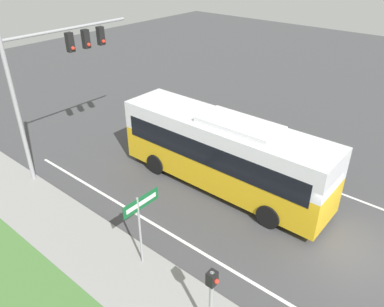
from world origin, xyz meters
TOP-DOWN VIEW (x-y plane):
  - ground_plane at (0.00, 0.00)m, footprint 80.00×80.00m
  - lane_divider_far at (3.60, 0.00)m, footprint 0.14×30.00m
  - bus at (0.52, 6.15)m, footprint 2.65×10.41m
  - signal_gantry at (-2.83, 13.55)m, footprint 6.68×0.41m
  - pedestrian_signal at (-6.15, 1.75)m, footprint 0.28×0.34m
  - street_sign at (-5.33, 5.42)m, footprint 1.58×0.08m

SIDE VIEW (x-z plane):
  - ground_plane at x=0.00m, z-range 0.00..0.00m
  - lane_divider_far at x=3.60m, z-range 0.00..0.01m
  - pedestrian_signal at x=-6.15m, z-range 0.51..3.19m
  - bus at x=0.52m, z-range 0.15..3.80m
  - street_sign at x=-5.33m, z-range 0.68..3.65m
  - signal_gantry at x=-2.83m, z-range 1.65..8.70m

